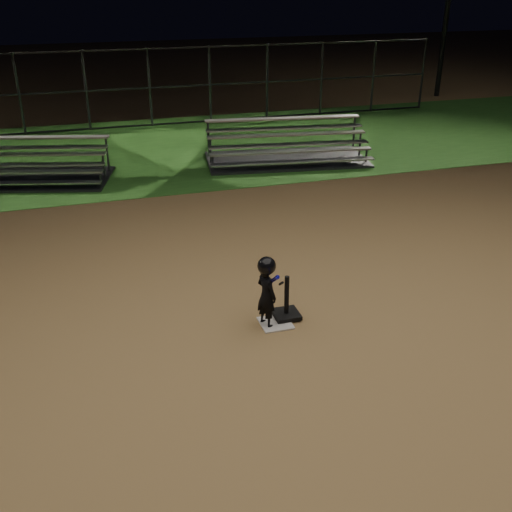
% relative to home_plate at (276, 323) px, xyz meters
% --- Properties ---
extents(ground, '(80.00, 80.00, 0.00)m').
position_rel_home_plate_xyz_m(ground, '(0.00, 0.00, -0.01)').
color(ground, olive).
rests_on(ground, ground).
extents(grass_strip, '(60.00, 8.00, 0.01)m').
position_rel_home_plate_xyz_m(grass_strip, '(0.00, 10.00, -0.01)').
color(grass_strip, '#285D1E').
rests_on(grass_strip, ground).
extents(home_plate, '(0.45, 0.45, 0.02)m').
position_rel_home_plate_xyz_m(home_plate, '(0.00, 0.00, 0.00)').
color(home_plate, beige).
rests_on(home_plate, ground).
extents(batting_tee, '(0.38, 0.38, 0.66)m').
position_rel_home_plate_xyz_m(batting_tee, '(0.21, 0.13, 0.13)').
color(batting_tee, black).
rests_on(batting_tee, home_plate).
extents(child_batter, '(0.42, 0.63, 1.10)m').
position_rel_home_plate_xyz_m(child_batter, '(-0.14, 0.01, 0.57)').
color(child_batter, black).
rests_on(child_batter, ground).
extents(bleacher_left, '(4.30, 2.86, 0.97)m').
position_rel_home_plate_xyz_m(bleacher_left, '(-3.75, 8.06, 0.19)').
color(bleacher_left, '#A6A7AB').
rests_on(bleacher_left, ground).
extents(bleacher_right, '(4.52, 2.64, 1.05)m').
position_rel_home_plate_xyz_m(bleacher_right, '(2.92, 7.84, 0.20)').
color(bleacher_right, '#AFB0B4').
rests_on(bleacher_right, ground).
extents(backstop_fence, '(20.08, 0.08, 2.50)m').
position_rel_home_plate_xyz_m(backstop_fence, '(0.00, 13.00, 1.24)').
color(backstop_fence, '#38383D').
rests_on(backstop_fence, ground).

